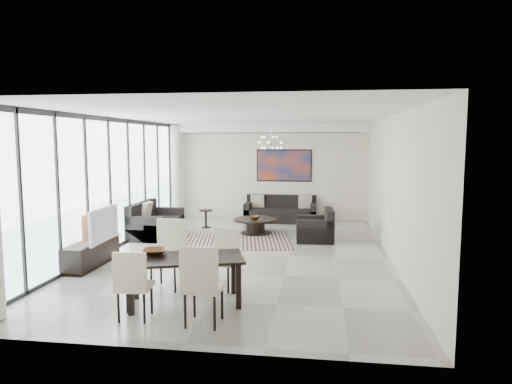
% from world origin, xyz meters
% --- Properties ---
extents(room_shell, '(6.00, 9.00, 2.90)m').
position_xyz_m(room_shell, '(0.46, 0.00, 1.45)').
color(room_shell, '#A8A39B').
rests_on(room_shell, ground).
extents(window_wall, '(0.37, 8.95, 2.90)m').
position_xyz_m(window_wall, '(-2.86, 0.00, 1.47)').
color(window_wall, silver).
rests_on(window_wall, floor).
extents(soffit, '(5.98, 0.40, 0.26)m').
position_xyz_m(soffit, '(0.00, 4.30, 2.77)').
color(soffit, white).
rests_on(soffit, room_shell).
extents(painting, '(1.68, 0.04, 0.98)m').
position_xyz_m(painting, '(0.50, 4.47, 1.65)').
color(painting, '#A93A17').
rests_on(painting, room_shell).
extents(chandelier, '(0.66, 0.66, 0.71)m').
position_xyz_m(chandelier, '(0.30, 2.50, 2.35)').
color(chandelier, silver).
rests_on(chandelier, room_shell).
extents(rug, '(2.93, 2.43, 0.01)m').
position_xyz_m(rug, '(-0.41, 1.25, 0.01)').
color(rug, black).
rests_on(rug, floor).
extents(coffee_table, '(1.12, 1.12, 0.39)m').
position_xyz_m(coffee_table, '(-0.06, 2.19, 0.22)').
color(coffee_table, black).
rests_on(coffee_table, floor).
extents(bowl_coffee, '(0.26, 0.26, 0.08)m').
position_xyz_m(bowl_coffee, '(-0.08, 2.12, 0.43)').
color(bowl_coffee, brown).
rests_on(bowl_coffee, coffee_table).
extents(sofa_main, '(2.11, 0.86, 0.77)m').
position_xyz_m(sofa_main, '(0.44, 4.07, 0.26)').
color(sofa_main, black).
rests_on(sofa_main, floor).
extents(loveseat, '(0.96, 1.70, 0.85)m').
position_xyz_m(loveseat, '(-2.55, 1.56, 0.29)').
color(loveseat, black).
rests_on(loveseat, floor).
extents(armchair, '(0.93, 0.98, 0.77)m').
position_xyz_m(armchair, '(1.50, 1.56, 0.26)').
color(armchair, black).
rests_on(armchair, floor).
extents(side_table, '(0.36, 0.36, 0.50)m').
position_xyz_m(side_table, '(-1.53, 2.82, 0.33)').
color(side_table, black).
rests_on(side_table, floor).
extents(tv_console, '(0.43, 1.54, 0.48)m').
position_xyz_m(tv_console, '(-2.76, -1.27, 0.24)').
color(tv_console, black).
rests_on(tv_console, floor).
extents(television, '(0.18, 1.14, 0.66)m').
position_xyz_m(television, '(-2.60, -1.28, 0.81)').
color(television, gray).
rests_on(television, tv_console).
extents(dining_table, '(1.85, 1.30, 0.70)m').
position_xyz_m(dining_table, '(-0.36, -3.02, 0.61)').
color(dining_table, black).
rests_on(dining_table, floor).
extents(dining_chair_sw, '(0.48, 0.48, 0.95)m').
position_xyz_m(dining_chair_sw, '(-0.87, -3.74, 0.55)').
color(dining_chair_sw, beige).
rests_on(dining_chair_sw, floor).
extents(dining_chair_se, '(0.51, 0.51, 1.08)m').
position_xyz_m(dining_chair_se, '(0.08, -3.81, 0.62)').
color(dining_chair_se, beige).
rests_on(dining_chair_se, floor).
extents(dining_chair_nw, '(0.53, 0.53, 1.10)m').
position_xyz_m(dining_chair_nw, '(-0.86, -2.26, 0.64)').
color(dining_chair_nw, beige).
rests_on(dining_chair_nw, floor).
extents(dining_chair_ne, '(0.53, 0.53, 0.96)m').
position_xyz_m(dining_chair_ne, '(0.05, -2.17, 0.55)').
color(dining_chair_ne, beige).
rests_on(dining_chair_ne, floor).
extents(bowl_dining, '(0.44, 0.44, 0.09)m').
position_xyz_m(bowl_dining, '(-0.85, -2.95, 0.75)').
color(bowl_dining, brown).
rests_on(bowl_dining, dining_table).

